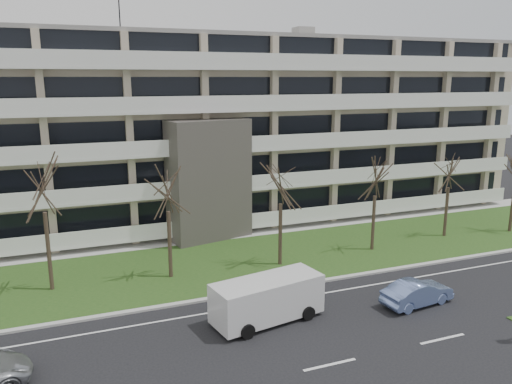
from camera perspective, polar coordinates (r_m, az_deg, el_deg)
name	(u,v)px	position (r m, az deg, el deg)	size (l,w,h in m)	color
ground	(330,365)	(22.72, 8.43, -18.95)	(160.00, 160.00, 0.00)	black
grass_verge	(233,262)	(33.43, -2.63, -7.97)	(90.00, 10.00, 0.06)	#1E4416
curb	(261,291)	(29.08, 0.55, -11.20)	(90.00, 0.35, 0.12)	#B2B2AD
sidewalk	(210,237)	(38.39, -5.25, -5.19)	(90.00, 2.00, 0.08)	#B2B2AD
lane_edge_line	(271,302)	(27.84, 1.72, -12.48)	(90.00, 0.12, 0.01)	white
apartment_building	(186,130)	(43.32, -7.96, 7.07)	(60.50, 15.10, 18.75)	#B1A68A
blue_sedan	(417,293)	(28.66, 17.94, -10.90)	(1.44, 4.12, 1.36)	#7D97D9
white_van	(269,296)	(25.46, 1.45, -11.77)	(5.94, 3.09, 2.19)	silver
tree_2	(42,180)	(29.73, -23.30, 1.23)	(4.15, 4.15, 8.30)	#382B21
tree_3	(167,185)	(29.73, -10.10, 0.81)	(3.74, 3.74, 7.47)	#382B21
tree_4	(281,179)	(31.40, 2.86, 1.47)	(3.68, 3.68, 7.36)	#382B21
tree_5	(376,174)	(35.21, 13.55, 2.00)	(3.53, 3.53, 7.07)	#382B21
tree_6	(450,168)	(40.06, 21.29, 2.58)	(3.45, 3.45, 6.90)	#382B21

